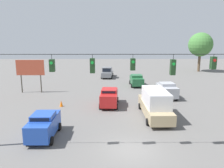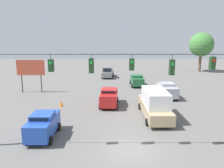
{
  "view_description": "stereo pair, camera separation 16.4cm",
  "coord_description": "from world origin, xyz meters",
  "views": [
    {
      "loc": [
        1.49,
        13.92,
        7.58
      ],
      "look_at": [
        1.28,
        -12.1,
        2.18
      ],
      "focal_mm": 35.0,
      "sensor_mm": 36.0,
      "label": 1
    },
    {
      "loc": [
        1.32,
        13.92,
        7.58
      ],
      "look_at": [
        1.28,
        -12.1,
        2.18
      ],
      "focal_mm": 35.0,
      "sensor_mm": 36.0,
      "label": 2
    }
  ],
  "objects": [
    {
      "name": "ground_plane",
      "position": [
        0.0,
        0.0,
        0.0
      ],
      "size": [
        140.0,
        140.0,
        0.0
      ],
      "primitive_type": "plane",
      "color": "#605E5B"
    },
    {
      "name": "overhead_signal_span",
      "position": [
        -0.02,
        -0.45,
        4.71
      ],
      "size": [
        23.23,
        0.38,
        7.06
      ],
      "color": "slate",
      "rests_on": "ground_plane"
    },
    {
      "name": "box_truck_tan_crossing_near",
      "position": [
        -2.88,
        -6.58,
        1.37
      ],
      "size": [
        2.49,
        7.2,
        2.76
      ],
      "color": "tan",
      "rests_on": "ground_plane"
    },
    {
      "name": "sedan_red_withflow_mid",
      "position": [
        1.62,
        -10.34,
        1.03
      ],
      "size": [
        2.25,
        4.44,
        1.99
      ],
      "color": "red",
      "rests_on": "ground_plane"
    },
    {
      "name": "pickup_truck_grey_withflow_deep",
      "position": [
        2.09,
        -29.16,
        0.98
      ],
      "size": [
        2.47,
        5.43,
        2.12
      ],
      "color": "slate",
      "rests_on": "ground_plane"
    },
    {
      "name": "sedan_blue_parked_shoulder",
      "position": [
        6.67,
        -2.09,
        1.01
      ],
      "size": [
        1.96,
        4.03,
        1.95
      ],
      "color": "#234CB2",
      "rests_on": "ground_plane"
    },
    {
      "name": "sedan_silver_oncoming_far",
      "position": [
        -5.88,
        -13.72,
        1.03
      ],
      "size": [
        2.29,
        4.14,
        1.99
      ],
      "color": "#A8AAB2",
      "rests_on": "ground_plane"
    },
    {
      "name": "sedan_green_oncoming_deep",
      "position": [
        -2.8,
        -21.12,
        0.96
      ],
      "size": [
        2.1,
        4.35,
        1.83
      ],
      "color": "#236038",
      "rests_on": "ground_plane"
    },
    {
      "name": "traffic_cone_nearest",
      "position": [
        7.34,
        -3.07,
        0.35
      ],
      "size": [
        0.39,
        0.39,
        0.7
      ],
      "primitive_type": "cone",
      "color": "orange",
      "rests_on": "ground_plane"
    },
    {
      "name": "traffic_cone_second",
      "position": [
        7.1,
        -6.5,
        0.35
      ],
      "size": [
        0.39,
        0.39,
        0.7
      ],
      "primitive_type": "cone",
      "color": "orange",
      "rests_on": "ground_plane"
    },
    {
      "name": "traffic_cone_third",
      "position": [
        7.1,
        -10.02,
        0.35
      ],
      "size": [
        0.39,
        0.39,
        0.7
      ],
      "primitive_type": "cone",
      "color": "orange",
      "rests_on": "ground_plane"
    },
    {
      "name": "roadside_billboard",
      "position": [
        12.79,
        -16.71,
        3.34
      ],
      "size": [
        3.95,
        0.16,
        4.69
      ],
      "color": "#4C473D",
      "rests_on": "ground_plane"
    },
    {
      "name": "tree_horizon_left",
      "position": [
        -19.4,
        -37.15,
        6.24
      ],
      "size": [
        5.5,
        5.5,
        9.03
      ],
      "color": "brown",
      "rests_on": "ground_plane"
    }
  ]
}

